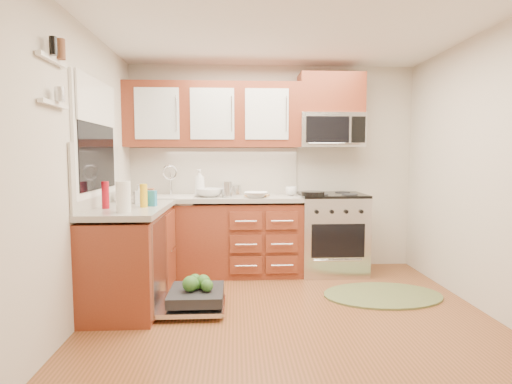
{
  "coord_description": "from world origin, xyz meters",
  "views": [
    {
      "loc": [
        -0.46,
        -3.23,
        1.38
      ],
      "look_at": [
        -0.25,
        0.85,
        1.02
      ],
      "focal_mm": 28.0,
      "sensor_mm": 36.0,
      "label": 1
    }
  ],
  "objects": [
    {
      "name": "backsplash_left",
      "position": [
        -1.74,
        0.52,
        1.21
      ],
      "size": [
        0.02,
        1.25,
        0.57
      ],
      "primitive_type": "cube",
      "color": "beige",
      "rests_on": "ground"
    },
    {
      "name": "bowl_a",
      "position": [
        -0.23,
        1.25,
        0.96
      ],
      "size": [
        0.31,
        0.31,
        0.06
      ],
      "primitive_type": "imported",
      "rotation": [
        0.0,
        0.0,
        -0.19
      ],
      "color": "#999999",
      "rests_on": "countertop_back"
    },
    {
      "name": "wall_back",
      "position": [
        0.0,
        1.75,
        1.25
      ],
      "size": [
        3.5,
        0.04,
        2.5
      ],
      "primitive_type": "cube",
      "color": "beige",
      "rests_on": "ground"
    },
    {
      "name": "floor",
      "position": [
        0.0,
        0.0,
        0.0
      ],
      "size": [
        3.5,
        3.5,
        0.0
      ],
      "primitive_type": "plane",
      "color": "brown",
      "rests_on": "ground"
    },
    {
      "name": "cutting_board",
      "position": [
        -0.21,
        1.44,
        0.93
      ],
      "size": [
        0.31,
        0.25,
        0.02
      ],
      "primitive_type": "cube",
      "rotation": [
        0.0,
        0.0,
        -0.32
      ],
      "color": "tan",
      "rests_on": "countertop_back"
    },
    {
      "name": "paper_towel_roll",
      "position": [
        -1.39,
        0.11,
        1.05
      ],
      "size": [
        0.15,
        0.15,
        0.26
      ],
      "primitive_type": "cylinder",
      "rotation": [
        0.0,
        0.0,
        0.25
      ],
      "color": "white",
      "rests_on": "countertop_left"
    },
    {
      "name": "window_blind",
      "position": [
        -1.71,
        0.5,
        1.88
      ],
      "size": [
        0.02,
        0.96,
        0.4
      ],
      "primitive_type": "cube",
      "color": "white",
      "rests_on": "ground"
    },
    {
      "name": "wall_right",
      "position": [
        1.75,
        0.0,
        1.25
      ],
      "size": [
        0.04,
        3.5,
        2.5
      ],
      "primitive_type": "cube",
      "color": "beige",
      "rests_on": "ground"
    },
    {
      "name": "blue_carton",
      "position": [
        -1.25,
        0.52,
        1.0
      ],
      "size": [
        0.1,
        0.07,
        0.15
      ],
      "primitive_type": "cube",
      "rotation": [
        0.0,
        0.0,
        -0.23
      ],
      "color": "teal",
      "rests_on": "countertop_left"
    },
    {
      "name": "countertop_back",
      "position": [
        -0.72,
        1.44,
        0.9
      ],
      "size": [
        2.07,
        0.64,
        0.05
      ],
      "primitive_type": "cube",
      "color": "#9F9991",
      "rests_on": "base_cabinet_back"
    },
    {
      "name": "dishwasher",
      "position": [
        -0.86,
        0.3,
        0.1
      ],
      "size": [
        0.7,
        0.6,
        0.2
      ],
      "primitive_type": null,
      "color": "silver",
      "rests_on": "ground"
    },
    {
      "name": "rug",
      "position": [
        1.0,
        0.57,
        0.01
      ],
      "size": [
        1.37,
        1.13,
        0.02
      ],
      "primitive_type": null,
      "rotation": [
        0.0,
        0.0,
        -0.36
      ],
      "color": "#556137",
      "rests_on": "ground"
    },
    {
      "name": "soap_bottle_c",
      "position": [
        -1.62,
        0.89,
        1.02
      ],
      "size": [
        0.16,
        0.16,
        0.18
      ],
      "primitive_type": "imported",
      "rotation": [
        0.0,
        0.0,
        -0.16
      ],
      "color": "#999999",
      "rests_on": "countertop_left"
    },
    {
      "name": "bowl_b",
      "position": [
        -0.76,
        1.37,
        0.97
      ],
      "size": [
        0.39,
        0.39,
        0.1
      ],
      "primitive_type": "imported",
      "rotation": [
        0.0,
        0.0,
        0.34
      ],
      "color": "#999999",
      "rests_on": "countertop_back"
    },
    {
      "name": "range",
      "position": [
        0.68,
        1.43,
        0.47
      ],
      "size": [
        0.76,
        0.64,
        0.95
      ],
      "primitive_type": null,
      "color": "silver",
      "rests_on": "ground"
    },
    {
      "name": "skillet",
      "position": [
        0.4,
        1.18,
        0.97
      ],
      "size": [
        0.26,
        0.26,
        0.05
      ],
      "primitive_type": "cylinder",
      "rotation": [
        0.0,
        0.0,
        0.02
      ],
      "color": "black",
      "rests_on": "range"
    },
    {
      "name": "wall_left",
      "position": [
        -1.75,
        0.0,
        1.25
      ],
      "size": [
        0.04,
        3.5,
        2.5
      ],
      "primitive_type": "cube",
      "color": "beige",
      "rests_on": "ground"
    },
    {
      "name": "canister",
      "position": [
        -0.56,
        1.29,
        1.02
      ],
      "size": [
        0.13,
        0.13,
        0.18
      ],
      "primitive_type": "cylinder",
      "rotation": [
        0.0,
        0.0,
        0.14
      ],
      "color": "silver",
      "rests_on": "countertop_back"
    },
    {
      "name": "base_cabinet_back",
      "position": [
        -0.73,
        1.45,
        0.42
      ],
      "size": [
        2.05,
        0.6,
        0.85
      ],
      "primitive_type": "cube",
      "color": "maroon",
      "rests_on": "ground"
    },
    {
      "name": "stock_pot",
      "position": [
        -0.5,
        1.6,
        0.98
      ],
      "size": [
        0.22,
        0.22,
        0.12
      ],
      "primitive_type": "cylinder",
      "rotation": [
        0.0,
        0.0,
        0.12
      ],
      "color": "silver",
      "rests_on": "countertop_back"
    },
    {
      "name": "shelf_lower",
      "position": [
        -1.72,
        -0.35,
        1.75
      ],
      "size": [
        0.04,
        0.4,
        0.03
      ],
      "primitive_type": "cube",
      "color": "white",
      "rests_on": "ground"
    },
    {
      "name": "ceiling",
      "position": [
        0.0,
        0.0,
        2.5
      ],
      "size": [
        3.5,
        3.5,
        0.0
      ],
      "primitive_type": "plane",
      "rotation": [
        3.14,
        0.0,
        0.0
      ],
      "color": "white",
      "rests_on": "ground"
    },
    {
      "name": "soap_bottle_a",
      "position": [
        -0.88,
        1.42,
        1.08
      ],
      "size": [
        0.16,
        0.16,
        0.32
      ],
      "primitive_type": "imported",
      "rotation": [
        0.0,
        0.0,
        -0.42
      ],
      "color": "#999999",
      "rests_on": "countertop_back"
    },
    {
      "name": "red_bottle",
      "position": [
        -1.62,
        0.36,
        1.05
      ],
      "size": [
        0.09,
        0.09,
        0.24
      ],
      "primitive_type": "cylinder",
      "rotation": [
        0.0,
        0.0,
        0.43
      ],
      "color": "#A20D1A",
      "rests_on": "countertop_left"
    },
    {
      "name": "shelf_upper",
      "position": [
        -1.72,
        -0.35,
        2.05
      ],
      "size": [
        0.04,
        0.4,
        0.03
      ],
      "primitive_type": "cube",
      "color": "white",
      "rests_on": "ground"
    },
    {
      "name": "mustard_bottle",
      "position": [
        -1.3,
        0.44,
        1.03
      ],
      "size": [
        0.08,
        0.08,
        0.21
      ],
      "primitive_type": "cylinder",
      "rotation": [
        0.0,
        0.0,
        0.24
      ],
      "color": "yellow",
      "rests_on": "countertop_left"
    },
    {
      "name": "countertop_left",
      "position": [
        -1.44,
        0.53,
        0.9
      ],
      "size": [
        0.64,
        1.27,
        0.05
      ],
      "primitive_type": "cube",
      "color": "#9F9991",
      "rests_on": "base_cabinet_left"
    },
    {
      "name": "soap_bottle_b",
      "position": [
        -1.42,
        0.73,
        1.02
      ],
      "size": [
        0.11,
        0.11,
        0.19
      ],
      "primitive_type": "imported",
      "rotation": [
        0.0,
        0.0,
        0.42
      ],
      "color": "#999999",
      "rests_on": "countertop_left"
    },
    {
      "name": "wall_front",
      "position": [
        0.0,
        -1.75,
        1.25
      ],
      "size": [
        3.5,
        0.04,
        2.5
      ],
      "primitive_type": "cube",
      "color": "beige",
      "rests_on": "ground"
    },
    {
      "name": "wooden_box",
      "position": [
        -1.36,
        0.83,
        1.0
      ],
      "size": [
        0.15,
        0.11,
        0.14
      ],
      "primitive_type": "cube",
      "rotation": [
        0.0,
        0.0,
        0.05
      ],
      "color": "brown",
      "rests_on": "countertop_left"
    },
    {
      "name": "base_cabinet_left",
      "position": [
        -1.45,
        0.52,
        0.42
      ],
      "size": [
        0.6,
        1.25,
        0.85
      ],
      "primitive_type": "cube",
      "color": "maroon",
      "rests_on": "ground"
    },
    {
      "name": "backsplash_back",
      "position": [
        -0.73,
        1.74,
        1.21
      ],
      "size": [
        2.05,
        0.02,
        0.57
      ],
      "primitive_type": "cube",
      "color": "beige",
      "rests_on": "ground"
    },
    {
      "name": "microwave",
      "position": [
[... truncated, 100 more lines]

